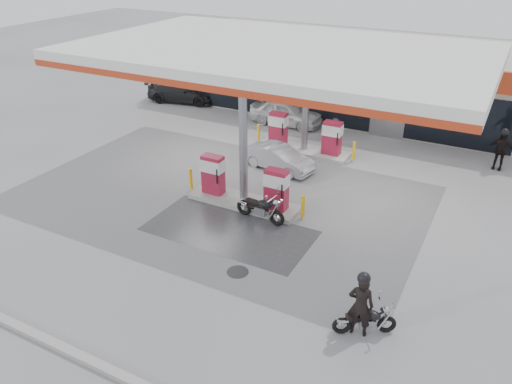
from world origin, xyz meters
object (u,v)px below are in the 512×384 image
sedan_white (286,112)px  biker_walking (500,150)px  attendant (335,134)px  parked_car_left (183,92)px  pump_island_far (304,138)px  main_motorcycle (366,321)px  hatchback_silver (279,158)px  pump_island_near (244,188)px  parked_motorcycle (261,209)px  biker_main (361,306)px

sedan_white → biker_walking: size_ratio=2.24×
sedan_white → attendant: (3.65, -2.20, 0.10)m
sedan_white → parked_car_left: sedan_white is taller
pump_island_far → parked_car_left: (-10.00, 4.00, -0.06)m
main_motorcycle → hatchback_silver: bearing=98.0°
sedan_white → hatchback_silver: bearing=-158.3°
pump_island_near → parked_motorcycle: 1.44m
parked_motorcycle → biker_walking: biker_walking is taller
attendant → biker_walking: size_ratio=0.88×
pump_island_near → sedan_white: 9.52m
main_motorcycle → hatchback_silver: size_ratio=0.46×
pump_island_near → pump_island_far: bearing=90.0°
parked_car_left → sedan_white: bearing=-108.1°
parked_car_left → biker_walking: 18.59m
pump_island_near → parked_car_left: bearing=135.0°
biker_walking → main_motorcycle: bearing=-94.6°
pump_island_near → biker_main: biker_main is taller
sedan_white → biker_walking: biker_walking is taller
parked_motorcycle → attendant: size_ratio=1.31×
main_motorcycle → parked_motorcycle: bearing=112.5°
parked_motorcycle → parked_car_left: 15.54m
biker_main → sedan_white: bearing=-66.7°
parked_motorcycle → biker_walking: 11.68m
attendant → sedan_white: bearing=56.0°
biker_main → sedan_white: biker_main is taller
pump_island_near → parked_motorcycle: pump_island_near is taller
pump_island_far → parked_motorcycle: pump_island_far is taller
hatchback_silver → parked_car_left: parked_car_left is taller
sedan_white → pump_island_near: bearing=-165.2°
pump_island_far → parked_car_left: 10.77m
pump_island_far → parked_car_left: size_ratio=1.15×
pump_island_far → attendant: 1.56m
hatchback_silver → main_motorcycle: bearing=-131.3°
pump_island_far → sedan_white: size_ratio=1.26×
parked_motorcycle → attendant: attendant is taller
pump_island_near → sedan_white: (-2.45, 9.20, -0.02)m
parked_car_left → biker_main: bearing=-144.5°
sedan_white → hatchback_silver: sedan_white is taller
pump_island_near → biker_main: size_ratio=2.79×
parked_motorcycle → attendant: (0.03, 7.80, 0.33)m
biker_main → parked_car_left: bearing=-50.8°
main_motorcycle → parked_motorcycle: (-5.17, 3.94, 0.08)m
pump_island_far → hatchback_silver: (-0.21, -2.40, -0.16)m
pump_island_far → biker_main: biker_main is taller
pump_island_near → biker_walking: biker_walking is taller
pump_island_far → parked_motorcycle: (1.17, -6.80, -0.24)m
parked_motorcycle → sedan_white: 10.64m
pump_island_far → parked_motorcycle: bearing=-80.3°
pump_island_far → biker_walking: size_ratio=2.82×
biker_main → hatchback_silver: size_ratio=0.55×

